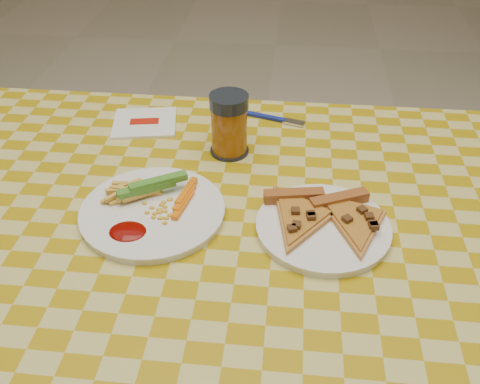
% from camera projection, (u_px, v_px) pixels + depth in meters
% --- Properties ---
extents(table, '(1.28, 0.88, 0.76)m').
position_uv_depth(table, '(214.00, 252.00, 0.95)').
color(table, silver).
rests_on(table, ground).
extents(plate_left, '(0.29, 0.29, 0.01)m').
position_uv_depth(plate_left, '(153.00, 213.00, 0.91)').
color(plate_left, white).
rests_on(plate_left, table).
extents(plate_right, '(0.25, 0.25, 0.01)m').
position_uv_depth(plate_right, '(323.00, 228.00, 0.88)').
color(plate_right, white).
rests_on(plate_right, table).
extents(fries_veggies, '(0.18, 0.17, 0.04)m').
position_uv_depth(fries_veggies, '(149.00, 199.00, 0.91)').
color(fries_veggies, '#F4D34D').
rests_on(fries_veggies, plate_left).
extents(pizza_slices, '(0.27, 0.23, 0.02)m').
position_uv_depth(pizza_slices, '(324.00, 216.00, 0.88)').
color(pizza_slices, '#D98F42').
rests_on(pizza_slices, plate_right).
extents(drink_glass, '(0.08, 0.08, 0.12)m').
position_uv_depth(drink_glass, '(229.00, 125.00, 1.03)').
color(drink_glass, black).
rests_on(drink_glass, table).
extents(napkin, '(0.15, 0.14, 0.01)m').
position_uv_depth(napkin, '(145.00, 123.00, 1.16)').
color(napkin, white).
rests_on(napkin, table).
extents(fork, '(0.15, 0.06, 0.01)m').
position_uv_depth(fork, '(273.00, 118.00, 1.17)').
color(fork, navy).
rests_on(fork, table).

